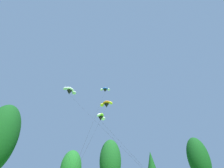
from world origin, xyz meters
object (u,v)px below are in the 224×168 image
parafoil_kite_mid_lime_white (101,117)px  parafoil_kite_far_blue_white (105,90)px  parafoil_kite_high_orange (106,104)px  parafoil_kite_low_white (70,91)px

parafoil_kite_mid_lime_white → parafoil_kite_far_blue_white: 15.22m
parafoil_kite_high_orange → parafoil_kite_far_blue_white: 4.12m
parafoil_kite_high_orange → parafoil_kite_low_white: parafoil_kite_low_white is taller
parafoil_kite_high_orange → parafoil_kite_mid_lime_white: bearing=-117.1°
parafoil_kite_low_white → parafoil_kite_far_blue_white: bearing=0.1°
parafoil_kite_low_white → parafoil_kite_mid_lime_white: bearing=-63.9°
parafoil_kite_mid_lime_white → parafoil_kite_far_blue_white: size_ratio=0.50×
parafoil_kite_far_blue_white → parafoil_kite_low_white: size_ratio=1.10×
parafoil_kite_far_blue_white → parafoil_kite_low_white: bearing=-179.9°
parafoil_kite_mid_lime_white → parafoil_kite_far_blue_white: bearing=65.2°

